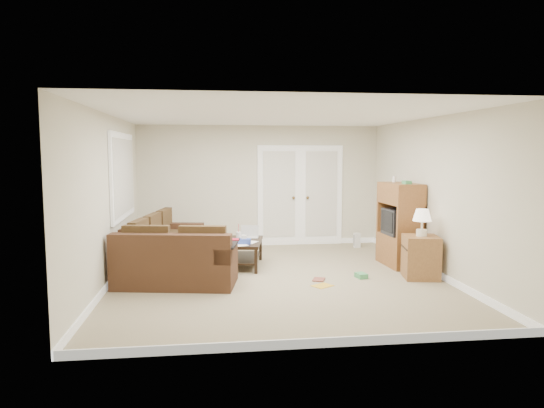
{
  "coord_description": "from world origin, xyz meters",
  "views": [
    {
      "loc": [
        -1.0,
        -7.3,
        1.93
      ],
      "look_at": [
        -0.02,
        0.54,
        1.1
      ],
      "focal_mm": 32.0,
      "sensor_mm": 36.0,
      "label": 1
    }
  ],
  "objects": [
    {
      "name": "floor_magazine",
      "position": [
        0.59,
        -0.53,
        0.0
      ],
      "size": [
        0.36,
        0.34,
        0.01
      ],
      "primitive_type": "cube",
      "rotation": [
        0.0,
        0.0,
        0.56
      ],
      "color": "gold",
      "rests_on": "floor"
    },
    {
      "name": "window_left",
      "position": [
        -2.46,
        1.0,
        1.55
      ],
      "size": [
        0.05,
        1.92,
        1.42
      ],
      "color": "white",
      "rests_on": "wall_left"
    },
    {
      "name": "space_heater",
      "position": [
        1.95,
        2.23,
        0.15
      ],
      "size": [
        0.13,
        0.12,
        0.3
      ],
      "primitive_type": "cube",
      "rotation": [
        0.0,
        0.0,
        0.15
      ],
      "color": "white",
      "rests_on": "floor"
    },
    {
      "name": "wall_back",
      "position": [
        0.0,
        2.75,
        1.25
      ],
      "size": [
        5.0,
        0.02,
        2.5
      ],
      "primitive_type": "cube",
      "color": "beige",
      "rests_on": "floor"
    },
    {
      "name": "side_cabinet",
      "position": [
        2.2,
        -0.28,
        0.39
      ],
      "size": [
        0.59,
        0.59,
        1.08
      ],
      "rotation": [
        0.0,
        0.0,
        -0.19
      ],
      "color": "brown",
      "rests_on": "floor"
    },
    {
      "name": "floor",
      "position": [
        0.0,
        0.0,
        0.0
      ],
      "size": [
        5.5,
        5.5,
        0.0
      ],
      "primitive_type": "plane",
      "color": "gray",
      "rests_on": "ground"
    },
    {
      "name": "floor_greenbox",
      "position": [
        1.29,
        -0.16,
        0.04
      ],
      "size": [
        0.18,
        0.22,
        0.08
      ],
      "primitive_type": "cube",
      "rotation": [
        0.0,
        0.0,
        0.2
      ],
      "color": "#449659",
      "rests_on": "floor"
    },
    {
      "name": "french_doors",
      "position": [
        0.85,
        2.71,
        1.04
      ],
      "size": [
        1.8,
        0.05,
        2.13
      ],
      "color": "white",
      "rests_on": "floor"
    },
    {
      "name": "ceiling",
      "position": [
        0.0,
        0.0,
        2.5
      ],
      "size": [
        5.0,
        5.5,
        0.02
      ],
      "primitive_type": "cube",
      "color": "white",
      "rests_on": "wall_back"
    },
    {
      "name": "floor_book",
      "position": [
        0.53,
        -0.17,
        0.01
      ],
      "size": [
        0.25,
        0.28,
        0.02
      ],
      "primitive_type": "imported",
      "rotation": [
        0.0,
        0.0,
        -0.38
      ],
      "color": "brown",
      "rests_on": "floor"
    },
    {
      "name": "baseboards",
      "position": [
        0.0,
        0.0,
        0.05
      ],
      "size": [
        5.0,
        5.5,
        0.1
      ],
      "primitive_type": null,
      "color": "white",
      "rests_on": "floor"
    },
    {
      "name": "coffee_table",
      "position": [
        -0.44,
        0.86,
        0.24
      ],
      "size": [
        0.72,
        1.16,
        0.74
      ],
      "rotation": [
        0.0,
        0.0,
        -0.17
      ],
      "color": "black",
      "rests_on": "floor"
    },
    {
      "name": "wall_right",
      "position": [
        2.5,
        0.0,
        1.25
      ],
      "size": [
        0.02,
        5.5,
        2.5
      ],
      "primitive_type": "cube",
      "color": "beige",
      "rests_on": "floor"
    },
    {
      "name": "wall_front",
      "position": [
        0.0,
        -2.75,
        1.25
      ],
      "size": [
        5.0,
        0.02,
        2.5
      ],
      "primitive_type": "cube",
      "color": "beige",
      "rests_on": "floor"
    },
    {
      "name": "sectional_sofa",
      "position": [
        -1.67,
        0.44,
        0.32
      ],
      "size": [
        1.87,
        2.88,
        0.81
      ],
      "rotation": [
        0.0,
        0.0,
        -0.17
      ],
      "color": "#472B1B",
      "rests_on": "floor"
    },
    {
      "name": "tv_armoire",
      "position": [
        2.2,
        0.6,
        0.72
      ],
      "size": [
        0.54,
        0.92,
        1.53
      ],
      "rotation": [
        0.0,
        0.0,
        0.06
      ],
      "color": "brown",
      "rests_on": "floor"
    },
    {
      "name": "wall_left",
      "position": [
        -2.5,
        0.0,
        1.25
      ],
      "size": [
        0.02,
        5.5,
        2.5
      ],
      "primitive_type": "cube",
      "color": "beige",
      "rests_on": "floor"
    }
  ]
}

